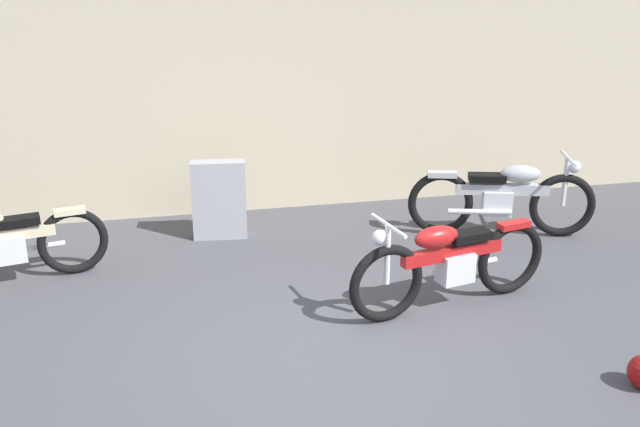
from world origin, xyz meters
The scene contains 6 objects.
ground_plane centered at (0.00, 0.00, 0.00)m, with size 40.00×40.00×0.00m, color #47474C.
building_wall centered at (0.00, 4.06, 1.51)m, with size 18.00×0.30×3.01m, color beige.
stone_marker centered at (-0.64, 3.05, 0.46)m, with size 0.62×0.20×0.93m, color #9E9EA3.
motorcycle_red centered at (1.31, 0.83, 0.46)m, with size 2.10×0.72×0.96m.
motorcycle_silver centered at (2.61, 2.42, 0.47)m, with size 2.12×0.82×0.98m.
motorcycle_cream centered at (-2.88, 2.23, 0.44)m, with size 2.01×0.68×0.91m.
Camera 1 is at (-1.21, -5.10, 3.28)m, focal length 41.50 mm.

